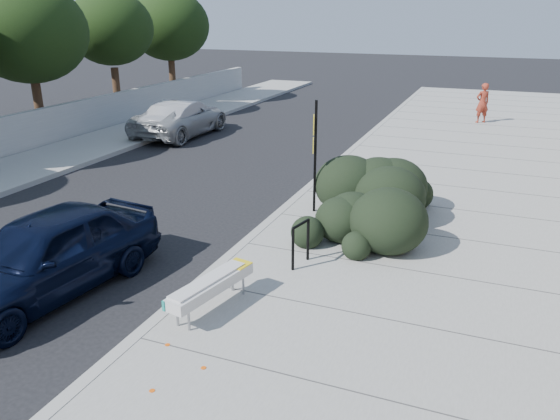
% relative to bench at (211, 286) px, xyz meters
% --- Properties ---
extents(ground, '(120.00, 120.00, 0.00)m').
position_rel_bench_xyz_m(ground, '(-0.72, 0.79, -0.60)').
color(ground, black).
rests_on(ground, ground).
extents(sidewalk_near, '(11.20, 50.00, 0.15)m').
position_rel_bench_xyz_m(sidewalk_near, '(4.88, 5.79, -0.53)').
color(sidewalk_near, gray).
rests_on(sidewalk_near, ground).
extents(sidewalk_far, '(3.00, 50.00, 0.15)m').
position_rel_bench_xyz_m(sidewalk_far, '(-10.22, 5.79, -0.53)').
color(sidewalk_far, gray).
rests_on(sidewalk_far, ground).
extents(curb_near, '(0.22, 50.00, 0.17)m').
position_rel_bench_xyz_m(curb_near, '(-0.72, 5.79, -0.52)').
color(curb_near, '#9E9E99').
rests_on(curb_near, ground).
extents(curb_far, '(0.22, 50.00, 0.17)m').
position_rel_bench_xyz_m(curb_far, '(-8.72, 5.79, -0.52)').
color(curb_far, '#9E9E99').
rests_on(curb_far, ground).
extents(tree_far_d, '(4.60, 4.60, 6.16)m').
position_rel_bench_xyz_m(tree_far_d, '(-13.22, 9.79, 3.59)').
color(tree_far_d, '#332114').
rests_on(tree_far_d, ground).
extents(tree_far_e, '(4.00, 4.00, 5.90)m').
position_rel_bench_xyz_m(tree_far_e, '(-13.22, 14.79, 3.58)').
color(tree_far_e, '#332114').
rests_on(tree_far_e, ground).
extents(tree_far_f, '(4.40, 4.40, 6.07)m').
position_rel_bench_xyz_m(tree_far_f, '(-13.22, 19.79, 3.59)').
color(tree_far_f, '#332114').
rests_on(tree_far_f, ground).
extents(bench, '(0.78, 1.92, 0.57)m').
position_rel_bench_xyz_m(bench, '(0.00, 0.00, 0.00)').
color(bench, gray).
rests_on(bench, sidewalk_near).
extents(bike_rack, '(0.18, 0.61, 0.91)m').
position_rel_bench_xyz_m(bike_rack, '(0.82, 2.21, 0.10)').
color(bike_rack, black).
rests_on(bike_rack, sidewalk_near).
extents(sign_post, '(0.15, 0.32, 2.83)m').
position_rel_bench_xyz_m(sign_post, '(0.06, 5.29, 1.14)').
color(sign_post, black).
rests_on(sign_post, sidewalk_near).
extents(hedge, '(2.38, 4.32, 1.57)m').
position_rel_bench_xyz_m(hedge, '(1.57, 4.97, 0.33)').
color(hedge, black).
rests_on(hedge, sidewalk_near).
extents(sedan_navy, '(2.41, 4.83, 1.58)m').
position_rel_bench_xyz_m(sedan_navy, '(-3.22, -0.37, 0.19)').
color(sedan_navy, black).
rests_on(sedan_navy, ground).
extents(wagon_silver, '(1.99, 4.59, 1.47)m').
position_rel_bench_xyz_m(wagon_silver, '(-8.22, 12.58, 0.13)').
color(wagon_silver, '#A5A6AA').
rests_on(wagon_silver, ground).
extents(suv_silver, '(2.36, 5.03, 1.39)m').
position_rel_bench_xyz_m(suv_silver, '(-8.22, 12.43, 0.09)').
color(suv_silver, '#9B9DA0').
rests_on(suv_silver, ground).
extents(pedestrian, '(0.78, 0.72, 1.78)m').
position_rel_bench_xyz_m(pedestrian, '(3.43, 19.28, 0.44)').
color(pedestrian, maroon).
rests_on(pedestrian, sidewalk_near).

